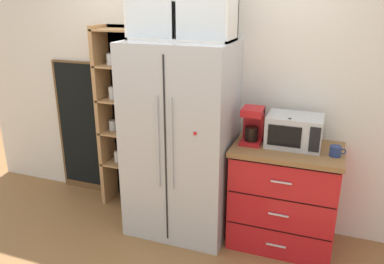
% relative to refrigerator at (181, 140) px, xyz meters
% --- Properties ---
extents(ground_plane, '(10.66, 10.66, 0.00)m').
position_rel_refrigerator_xyz_m(ground_plane, '(-0.00, -0.01, -0.87)').
color(ground_plane, olive).
extents(wall_back_cream, '(4.97, 0.10, 2.55)m').
position_rel_refrigerator_xyz_m(wall_back_cream, '(-0.00, 0.39, 0.41)').
color(wall_back_cream, silver).
rests_on(wall_back_cream, ground).
extents(refrigerator, '(0.90, 0.71, 1.74)m').
position_rel_refrigerator_xyz_m(refrigerator, '(0.00, 0.00, 0.00)').
color(refrigerator, '#B7BABF').
rests_on(refrigerator, ground).
extents(pantry_shelf_column, '(0.49, 0.31, 1.82)m').
position_rel_refrigerator_xyz_m(pantry_shelf_column, '(-0.72, 0.27, 0.07)').
color(pantry_shelf_column, brown).
rests_on(pantry_shelf_column, ground).
extents(counter_cabinet, '(0.89, 0.60, 0.90)m').
position_rel_refrigerator_xyz_m(counter_cabinet, '(0.92, 0.06, -0.41)').
color(counter_cabinet, red).
rests_on(counter_cabinet, ground).
extents(microwave, '(0.44, 0.33, 0.26)m').
position_rel_refrigerator_xyz_m(microwave, '(0.95, 0.11, 0.17)').
color(microwave, '#B7BABF').
rests_on(microwave, counter_cabinet).
extents(coffee_maker, '(0.17, 0.20, 0.31)m').
position_rel_refrigerator_xyz_m(coffee_maker, '(0.62, 0.07, 0.19)').
color(coffee_maker, red).
rests_on(coffee_maker, counter_cabinet).
extents(mug_navy, '(0.12, 0.09, 0.08)m').
position_rel_refrigerator_xyz_m(mug_navy, '(1.29, -0.00, 0.08)').
color(mug_navy, navy).
rests_on(mug_navy, counter_cabinet).
extents(mug_charcoal, '(0.11, 0.08, 0.09)m').
position_rel_refrigerator_xyz_m(mug_charcoal, '(0.92, 0.14, 0.08)').
color(mug_charcoal, '#2D2D33').
rests_on(mug_charcoal, counter_cabinet).
extents(bottle_cobalt, '(0.07, 0.07, 0.25)m').
position_rel_refrigerator_xyz_m(bottle_cobalt, '(0.92, 0.09, 0.14)').
color(bottle_cobalt, navy).
rests_on(bottle_cobalt, counter_cabinet).
extents(bottle_green, '(0.06, 0.06, 0.26)m').
position_rel_refrigerator_xyz_m(bottle_green, '(0.92, 0.01, 0.15)').
color(bottle_green, '#285B33').
rests_on(bottle_green, counter_cabinet).
extents(upper_cabinet, '(0.87, 0.32, 0.62)m').
position_rel_refrigerator_xyz_m(upper_cabinet, '(-0.00, 0.05, 1.18)').
color(upper_cabinet, silver).
rests_on(upper_cabinet, refrigerator).
extents(chalkboard_menu, '(0.60, 0.04, 1.45)m').
position_rel_refrigerator_xyz_m(chalkboard_menu, '(-1.28, 0.32, -0.14)').
color(chalkboard_menu, brown).
rests_on(chalkboard_menu, ground).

